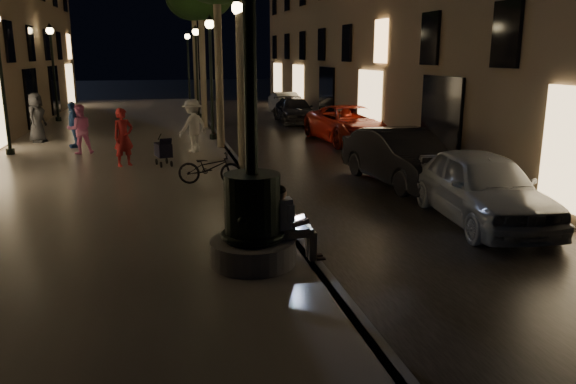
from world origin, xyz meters
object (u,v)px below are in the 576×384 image
object	(u,v)px
pedestrian_dark	(36,117)
lamp_curb_a	(240,66)
car_front	(482,187)
pedestrian_red	(123,137)
lamp_curb_c	(197,60)
lamp_left_b	(0,63)
pedestrian_blue	(73,125)
lamp_curb_b	(211,62)
bicycle	(210,167)
fountain_lamppost	(252,204)
lamp_curb_d	(188,59)
seated_man_laptop	(289,221)
car_fifth	(286,103)
car_rear	(294,110)
pedestrian_white	(193,126)
car_second	(402,157)
pedestrian_pink	(80,129)
lamp_left_c	(53,60)
car_third	(350,124)
stroller	(163,150)

from	to	relation	value
pedestrian_dark	lamp_curb_a	bearing A→B (deg)	-125.41
car_front	pedestrian_red	world-z (taller)	pedestrian_red
lamp_curb_a	lamp_curb_c	xyz separation A→B (m)	(0.00, 16.00, 0.00)
lamp_left_b	pedestrian_blue	bearing A→B (deg)	29.08
lamp_curb_b	bicycle	bearing A→B (deg)	-96.04
fountain_lamppost	lamp_curb_d	size ratio (longest dim) A/B	1.08
seated_man_laptop	car_fifth	distance (m)	25.60
car_rear	bicycle	size ratio (longest dim) A/B	2.60
pedestrian_white	car_front	bearing A→B (deg)	81.40
car_fifth	car_second	bearing A→B (deg)	-96.06
seated_man_laptop	fountain_lamppost	bearing A→B (deg)	-180.00
lamp_curb_c	car_fifth	bearing A→B (deg)	28.46
lamp_curb_a	car_fifth	xyz separation A→B (m)	(5.50, 18.98, -2.60)
fountain_lamppost	lamp_curb_b	distance (m)	14.16
fountain_lamppost	pedestrian_dark	xyz separation A→B (m)	(-6.00, 14.76, -0.06)
car_front	pedestrian_pink	xyz separation A→B (m)	(-9.32, 9.73, 0.27)
lamp_curb_b	lamp_left_c	world-z (taller)	same
car_fifth	pedestrian_blue	size ratio (longest dim) A/B	2.31
car_front	lamp_left_c	bearing A→B (deg)	126.13
pedestrian_red	pedestrian_pink	bearing A→B (deg)	90.60
lamp_left_b	car_fifth	distance (m)	18.28
car_second	pedestrian_pink	size ratio (longest dim) A/B	2.74
lamp_left_b	pedestrian_dark	distance (m)	3.48
lamp_left_b	pedestrian_blue	xyz separation A→B (m)	(1.96, 1.09, -2.20)
lamp_curb_d	pedestrian_red	distance (m)	21.32
fountain_lamppost	pedestrian_blue	xyz separation A→B (m)	(-4.44, 13.09, -0.18)
car_rear	pedestrian_pink	distance (m)	13.02
seated_man_laptop	pedestrian_dark	distance (m)	16.17
pedestrian_red	car_third	bearing A→B (deg)	-5.46
seated_man_laptop	car_front	distance (m)	5.04
lamp_curb_c	car_fifth	xyz separation A→B (m)	(5.50, 2.98, -2.60)
seated_man_laptop	bicycle	size ratio (longest dim) A/B	0.77
lamp_left_b	bicycle	distance (m)	9.07
car_front	lamp_curb_a	bearing A→B (deg)	144.07
lamp_curb_a	lamp_curb_b	size ratio (longest dim) A/B	1.00
lamp_curb_a	pedestrian_red	distance (m)	4.88
car_third	bicycle	distance (m)	9.57
lamp_curb_a	pedestrian_red	size ratio (longest dim) A/B	2.73
seated_man_laptop	pedestrian_white	bearing A→B (deg)	94.46
lamp_left_c	bicycle	distance (m)	17.41
car_fifth	lamp_curb_a	bearing A→B (deg)	-109.01
pedestrian_white	bicycle	distance (m)	5.18
lamp_left_b	car_front	xyz separation A→B (m)	(11.68, -10.11, -2.46)
car_second	pedestrian_red	size ratio (longest dim) A/B	2.61
car_fifth	stroller	bearing A→B (deg)	-117.69
seated_man_laptop	car_rear	distance (m)	20.96
car_second	pedestrian_dark	size ratio (longest dim) A/B	2.42
lamp_curb_b	lamp_curb_d	xyz separation A→B (m)	(0.00, 16.00, 0.00)
pedestrian_red	pedestrian_pink	world-z (taller)	pedestrian_red
lamp_left_b	pedestrian_white	size ratio (longest dim) A/B	2.63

